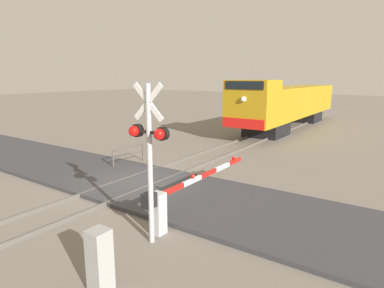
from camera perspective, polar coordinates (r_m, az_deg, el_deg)
name	(u,v)px	position (r m, az deg, el deg)	size (l,w,h in m)	color
ground_plane	(137,185)	(13.55, -9.64, -7.07)	(160.00, 160.00, 0.00)	slate
rail_track_left	(125,180)	(14.02, -11.77, -6.19)	(0.08, 80.00, 0.15)	#59544C
rail_track_right	(150,186)	(13.06, -7.37, -7.38)	(0.08, 80.00, 0.15)	#59544C
road_surface	(137,183)	(13.53, -9.65, -6.78)	(36.00, 4.54, 0.14)	#38383A
locomotive	(288,103)	(29.24, 16.65, 6.93)	(3.10, 18.43, 4.15)	black
crossing_signal	(149,146)	(8.18, -7.63, -0.36)	(1.18, 0.33, 4.20)	#ADADB2
crossing_gate	(173,199)	(9.66, -3.38, -9.60)	(0.36, 5.61, 1.31)	silver
utility_cabinet	(100,261)	(7.19, -15.96, -19.22)	(0.41, 0.41, 1.35)	#999993
guard_railing	(129,153)	(16.46, -11.11, -1.57)	(0.08, 2.13, 0.95)	#4C4742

